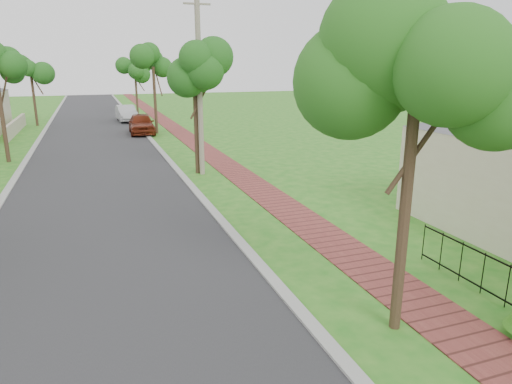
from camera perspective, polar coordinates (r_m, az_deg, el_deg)
road at (r=25.63m, az=-19.15°, el=3.42°), size 7.00×120.00×0.02m
kerb_right at (r=25.90m, az=-11.07°, el=4.12°), size 0.30×120.00×0.10m
kerb_left at (r=25.87m, az=-27.24°, el=2.65°), size 0.30×120.00×0.10m
sidewalk at (r=26.41m, az=-5.48°, el=4.56°), size 1.50×120.00×0.03m
street_trees at (r=31.97m, az=-19.95°, el=13.83°), size 10.70×37.65×5.89m
parked_car_red at (r=35.67m, az=-14.13°, el=8.27°), size 1.96×4.52×1.52m
parked_car_white at (r=44.04m, az=-15.90°, el=9.42°), size 1.81×4.47×1.44m
near_tree at (r=8.50m, az=19.54°, el=13.67°), size 2.38×2.38×6.12m
utility_pole at (r=21.39m, az=-7.06°, el=12.86°), size 1.20×0.24×7.98m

